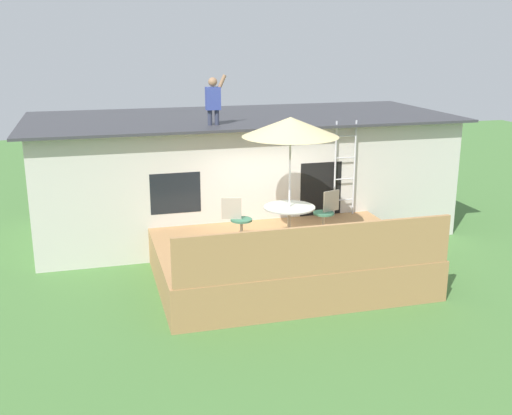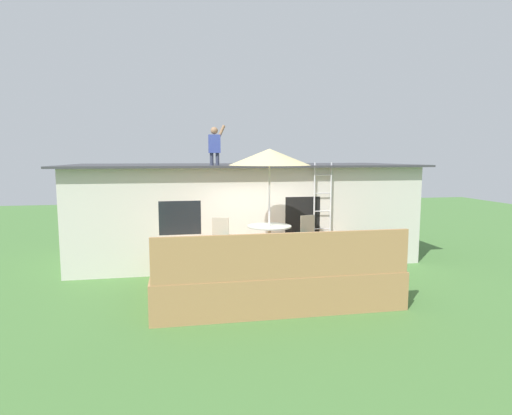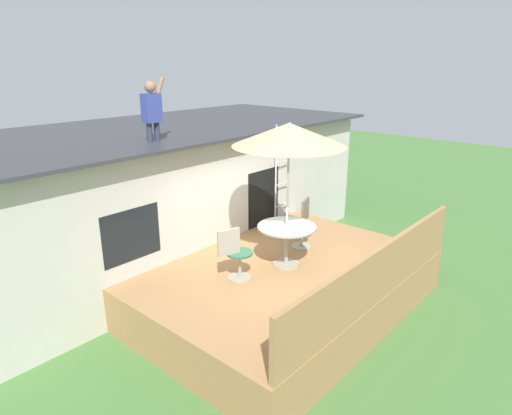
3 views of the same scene
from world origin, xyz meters
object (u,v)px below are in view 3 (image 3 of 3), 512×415
patio_umbrella (289,135)px  patio_table (287,234)px  person_figure (152,107)px  patio_chair_right (303,224)px  patio_chair_left (236,254)px  step_ladder (283,173)px

patio_umbrella → patio_table: bearing=172.9°
patio_table → person_figure: (-1.06, 2.22, 2.14)m
person_figure → patio_table: bearing=-64.5°
person_figure → patio_chair_right: person_figure is taller
patio_table → patio_chair_left: bearing=163.6°
step_ladder → patio_chair_left: (-2.85, -1.27, -0.64)m
patio_chair_left → patio_table: bearing=0.0°
patio_chair_right → patio_table: bearing=0.0°
patio_table → patio_chair_right: bearing=18.3°
step_ladder → patio_chair_right: size_ratio=2.39×
patio_umbrella → patio_chair_right: (0.92, 0.30, -1.89)m
person_figure → patio_chair_right: bearing=-44.0°
patio_umbrella → patio_chair_left: 2.16m
patio_umbrella → patio_chair_left: size_ratio=2.76×
patio_table → step_ladder: size_ratio=0.47×
patio_table → patio_chair_right: size_ratio=1.13×
person_figure → step_ladder: bearing=-12.7°
step_ladder → person_figure: size_ratio=1.98×
patio_table → patio_chair_right: patio_chair_right is taller
step_ladder → patio_chair_left: bearing=-156.0°
patio_table → person_figure: bearing=115.5°
step_ladder → patio_chair_right: 1.70m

